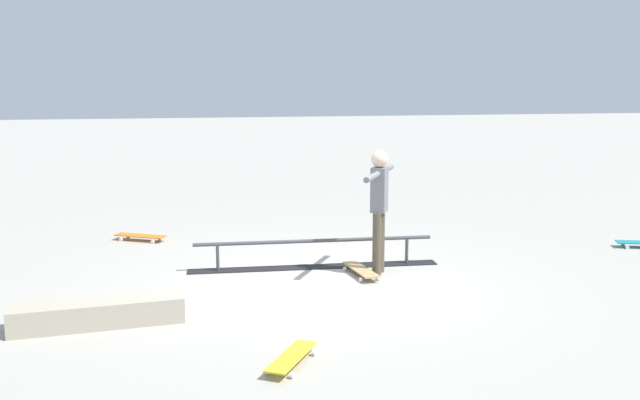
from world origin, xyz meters
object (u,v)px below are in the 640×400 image
object	(u,v)px
skate_ledge	(97,313)
loose_skateboard_orange	(140,236)
loose_skateboard_yellow	(291,357)
skater_main	(379,203)
grind_rail	(314,255)
skateboard_main	(361,270)

from	to	relation	value
skate_ledge	loose_skateboard_orange	size ratio (longest dim) A/B	2.17
loose_skateboard_orange	skate_ledge	bearing A→B (deg)	113.67
loose_skateboard_orange	loose_skateboard_yellow	bearing A→B (deg)	134.13
skate_ledge	skater_main	xyz separation A→B (m)	(-3.33, -1.45, 0.80)
grind_rail	skateboard_main	distance (m)	0.72
skater_main	loose_skateboard_yellow	bearing A→B (deg)	0.21
grind_rail	skateboard_main	xyz separation A→B (m)	(-0.53, 0.48, -0.09)
grind_rail	skate_ledge	world-z (taller)	grind_rail
grind_rail	skater_main	size ratio (longest dim) A/B	2.08
skate_ledge	loose_skateboard_yellow	bearing A→B (deg)	143.56
loose_skateboard_yellow	loose_skateboard_orange	bearing A→B (deg)	47.14
skate_ledge	loose_skateboard_orange	distance (m)	3.82
skater_main	loose_skateboard_orange	xyz separation A→B (m)	(3.17, -2.36, -0.86)
grind_rail	loose_skateboard_yellow	bearing A→B (deg)	78.45
skater_main	loose_skateboard_orange	world-z (taller)	skater_main
loose_skateboard_orange	loose_skateboard_yellow	xyz separation A→B (m)	(-1.69, 5.18, 0.00)
loose_skateboard_yellow	skater_main	bearing A→B (deg)	1.41
skate_ledge	loose_skateboard_yellow	distance (m)	2.30
skateboard_main	skater_main	bearing A→B (deg)	-84.60
skateboard_main	loose_skateboard_orange	size ratio (longest dim) A/B	1.02
skateboard_main	loose_skateboard_yellow	size ratio (longest dim) A/B	1.03
skate_ledge	grind_rail	bearing A→B (deg)	-143.77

